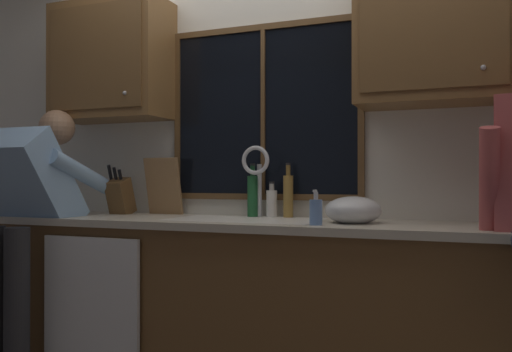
{
  "coord_description": "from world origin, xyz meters",
  "views": [
    {
      "loc": [
        1.02,
        -2.93,
        1.13
      ],
      "look_at": [
        -0.03,
        -0.3,
        1.15
      ],
      "focal_mm": 37.8,
      "sensor_mm": 36.0,
      "label": 1
    }
  ],
  "objects_px": {
    "cutting_board": "(163,186)",
    "soap_dispenser": "(316,211)",
    "bottle_green_glass": "(272,203)",
    "bottle_amber_small": "(288,195)",
    "knife_block": "(120,196)",
    "mixing_bowl": "(353,210)",
    "bottle_tall_clear": "(253,195)",
    "person_standing": "(27,211)"
  },
  "relations": [
    {
      "from": "mixing_bowl",
      "to": "bottle_green_glass",
      "type": "relative_size",
      "value": 1.37
    },
    {
      "from": "knife_block",
      "to": "bottle_green_glass",
      "type": "bearing_deg",
      "value": 4.45
    },
    {
      "from": "bottle_tall_clear",
      "to": "bottle_green_glass",
      "type": "bearing_deg",
      "value": 5.92
    },
    {
      "from": "knife_block",
      "to": "soap_dispenser",
      "type": "distance_m",
      "value": 1.37
    },
    {
      "from": "person_standing",
      "to": "mixing_bowl",
      "type": "relative_size",
      "value": 5.64
    },
    {
      "from": "person_standing",
      "to": "mixing_bowl",
      "type": "xyz_separation_m",
      "value": [
        1.77,
        0.3,
        0.02
      ]
    },
    {
      "from": "mixing_bowl",
      "to": "bottle_amber_small",
      "type": "xyz_separation_m",
      "value": [
        -0.41,
        0.23,
        0.06
      ]
    },
    {
      "from": "knife_block",
      "to": "soap_dispenser",
      "type": "relative_size",
      "value": 1.94
    },
    {
      "from": "knife_block",
      "to": "cutting_board",
      "type": "xyz_separation_m",
      "value": [
        0.26,
        0.08,
        0.06
      ]
    },
    {
      "from": "bottle_green_glass",
      "to": "bottle_amber_small",
      "type": "xyz_separation_m",
      "value": [
        0.09,
        0.01,
        0.04
      ]
    },
    {
      "from": "person_standing",
      "to": "soap_dispenser",
      "type": "distance_m",
      "value": 1.64
    },
    {
      "from": "cutting_board",
      "to": "bottle_tall_clear",
      "type": "height_order",
      "value": "cutting_board"
    },
    {
      "from": "bottle_amber_small",
      "to": "cutting_board",
      "type": "bearing_deg",
      "value": -179.43
    },
    {
      "from": "cutting_board",
      "to": "bottle_green_glass",
      "type": "height_order",
      "value": "cutting_board"
    },
    {
      "from": "soap_dispenser",
      "to": "bottle_green_glass",
      "type": "distance_m",
      "value": 0.55
    },
    {
      "from": "person_standing",
      "to": "bottle_amber_small",
      "type": "height_order",
      "value": "person_standing"
    },
    {
      "from": "soap_dispenser",
      "to": "bottle_green_glass",
      "type": "relative_size",
      "value": 0.83
    },
    {
      "from": "mixing_bowl",
      "to": "bottle_tall_clear",
      "type": "bearing_deg",
      "value": 161.05
    },
    {
      "from": "cutting_board",
      "to": "person_standing",
      "type": "bearing_deg",
      "value": -137.2
    },
    {
      "from": "cutting_board",
      "to": "soap_dispenser",
      "type": "distance_m",
      "value": 1.15
    },
    {
      "from": "person_standing",
      "to": "bottle_green_glass",
      "type": "distance_m",
      "value": 1.37
    },
    {
      "from": "cutting_board",
      "to": "bottle_tall_clear",
      "type": "bearing_deg",
      "value": -1.15
    },
    {
      "from": "person_standing",
      "to": "bottle_tall_clear",
      "type": "relative_size",
      "value": 5.11
    },
    {
      "from": "cutting_board",
      "to": "mixing_bowl",
      "type": "height_order",
      "value": "cutting_board"
    },
    {
      "from": "mixing_bowl",
      "to": "bottle_tall_clear",
      "type": "height_order",
      "value": "bottle_tall_clear"
    },
    {
      "from": "knife_block",
      "to": "bottle_tall_clear",
      "type": "bearing_deg",
      "value": 4.26
    },
    {
      "from": "cutting_board",
      "to": "soap_dispenser",
      "type": "xyz_separation_m",
      "value": [
        1.07,
        -0.4,
        -0.11
      ]
    },
    {
      "from": "soap_dispenser",
      "to": "bottle_amber_small",
      "type": "xyz_separation_m",
      "value": [
        -0.27,
        0.41,
        0.06
      ]
    },
    {
      "from": "soap_dispenser",
      "to": "bottle_green_glass",
      "type": "xyz_separation_m",
      "value": [
        -0.37,
        0.4,
        0.02
      ]
    },
    {
      "from": "knife_block",
      "to": "bottle_tall_clear",
      "type": "height_order",
      "value": "same"
    },
    {
      "from": "cutting_board",
      "to": "bottle_amber_small",
      "type": "height_order",
      "value": "cutting_board"
    },
    {
      "from": "bottle_tall_clear",
      "to": "bottle_amber_small",
      "type": "bearing_deg",
      "value": 5.49
    },
    {
      "from": "knife_block",
      "to": "bottle_green_glass",
      "type": "relative_size",
      "value": 1.6
    },
    {
      "from": "knife_block",
      "to": "cutting_board",
      "type": "height_order",
      "value": "cutting_board"
    },
    {
      "from": "knife_block",
      "to": "cutting_board",
      "type": "bearing_deg",
      "value": 16.14
    },
    {
      "from": "bottle_tall_clear",
      "to": "knife_block",
      "type": "bearing_deg",
      "value": -175.74
    },
    {
      "from": "knife_block",
      "to": "bottle_green_glass",
      "type": "distance_m",
      "value": 0.97
    },
    {
      "from": "cutting_board",
      "to": "soap_dispenser",
      "type": "bearing_deg",
      "value": -20.69
    },
    {
      "from": "mixing_bowl",
      "to": "bottle_tall_clear",
      "type": "relative_size",
      "value": 0.91
    },
    {
      "from": "soap_dispenser",
      "to": "cutting_board",
      "type": "bearing_deg",
      "value": 159.31
    },
    {
      "from": "soap_dispenser",
      "to": "bottle_tall_clear",
      "type": "bearing_deg",
      "value": 140.62
    },
    {
      "from": "knife_block",
      "to": "bottle_tall_clear",
      "type": "xyz_separation_m",
      "value": [
        0.85,
        0.06,
        0.02
      ]
    }
  ]
}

